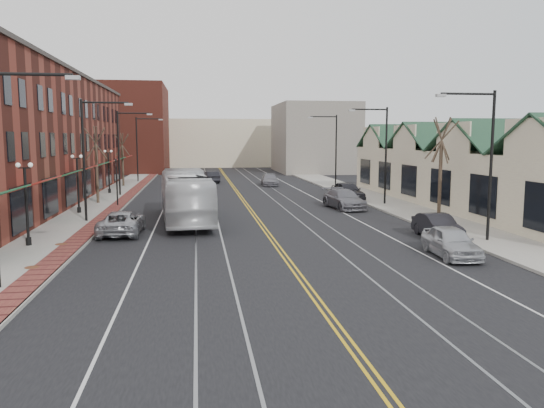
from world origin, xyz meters
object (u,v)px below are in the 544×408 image
object	(u,v)px
transit_bus	(185,196)
parked_car_c	(344,199)
parked_car_b	(437,226)
parked_car_a	(451,242)
parked_car_d	(348,191)
parked_suv	(122,223)

from	to	relation	value
transit_bus	parked_car_c	world-z (taller)	transit_bus
parked_car_b	parked_car_c	bearing A→B (deg)	98.96
parked_car_a	parked_car_b	size ratio (longest dim) A/B	1.03
transit_bus	parked_car_d	xyz separation A→B (m)	(14.21, 9.94, -0.88)
parked_car_b	parked_car_d	bearing A→B (deg)	91.01
parked_car_c	parked_car_d	world-z (taller)	parked_car_d
parked_suv	parked_car_c	distance (m)	18.42
parked_car_a	parked_car_b	world-z (taller)	parked_car_a
parked_car_b	parked_car_d	size ratio (longest dim) A/B	0.84
parked_car_c	parked_car_b	bearing A→B (deg)	-89.41
parked_car_a	parked_car_c	bearing A→B (deg)	95.21
parked_suv	parked_car_c	world-z (taller)	parked_car_c
parked_car_c	transit_bus	bearing A→B (deg)	-166.59
parked_suv	parked_car_a	bearing A→B (deg)	154.54
transit_bus	parked_car_c	bearing A→B (deg)	-163.76
parked_car_d	parked_car_c	bearing A→B (deg)	-112.61
parked_suv	parked_car_b	world-z (taller)	parked_suv
parked_car_a	parked_car_c	world-z (taller)	parked_car_c
transit_bus	parked_suv	bearing A→B (deg)	45.92
transit_bus	parked_car_b	world-z (taller)	transit_bus
transit_bus	parked_car_a	distance (m)	18.00
parked_car_b	parked_suv	bearing A→B (deg)	168.97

